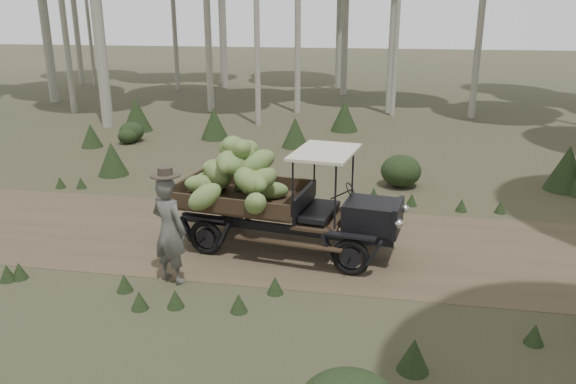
% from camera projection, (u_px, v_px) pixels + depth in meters
% --- Properties ---
extents(ground, '(120.00, 120.00, 0.00)m').
position_uv_depth(ground, '(239.00, 238.00, 11.22)').
color(ground, '#473D2B').
rests_on(ground, ground).
extents(dirt_track, '(70.00, 4.00, 0.01)m').
position_uv_depth(dirt_track, '(239.00, 238.00, 11.22)').
color(dirt_track, brown).
rests_on(dirt_track, ground).
extents(banana_truck, '(4.49, 2.31, 2.20)m').
position_uv_depth(banana_truck, '(257.00, 183.00, 10.45)').
color(banana_truck, black).
rests_on(banana_truck, ground).
extents(farmer, '(0.78, 0.65, 1.98)m').
position_uv_depth(farmer, '(169.00, 229.00, 9.16)').
color(farmer, '#52514B').
rests_on(farmer, ground).
extents(undergrowth, '(20.16, 24.25, 1.33)m').
position_uv_depth(undergrowth, '(249.00, 235.00, 9.99)').
color(undergrowth, '#233319').
rests_on(undergrowth, ground).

